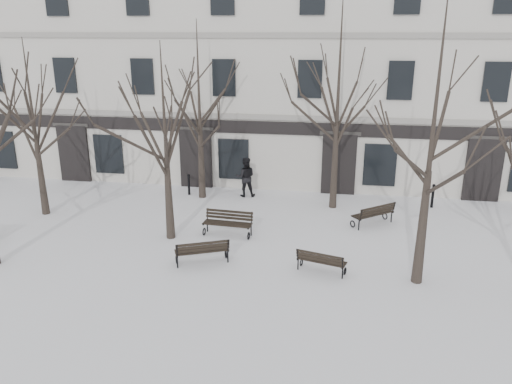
% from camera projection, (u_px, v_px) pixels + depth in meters
% --- Properties ---
extents(ground, '(100.00, 100.00, 0.00)m').
position_uv_depth(ground, '(233.00, 259.00, 17.20)').
color(ground, white).
rests_on(ground, ground).
extents(building, '(40.40, 10.20, 11.40)m').
position_uv_depth(building, '(279.00, 68.00, 27.64)').
color(building, beige).
rests_on(building, ground).
extents(tree_1, '(5.04, 5.04, 7.20)m').
position_uv_depth(tree_1, '(164.00, 120.00, 17.60)').
color(tree_1, black).
rests_on(tree_1, ground).
extents(tree_2, '(6.02, 6.02, 8.60)m').
position_uv_depth(tree_2, '(435.00, 111.00, 14.01)').
color(tree_2, black).
rests_on(tree_2, ground).
extents(tree_4, '(5.09, 5.09, 7.27)m').
position_uv_depth(tree_4, '(32.00, 108.00, 20.07)').
color(tree_4, black).
rests_on(tree_4, ground).
extents(tree_5, '(5.59, 5.59, 7.99)m').
position_uv_depth(tree_5, '(199.00, 90.00, 22.04)').
color(tree_5, black).
rests_on(tree_5, ground).
extents(tree_6, '(6.33, 6.33, 9.04)m').
position_uv_depth(tree_6, '(339.00, 78.00, 20.50)').
color(tree_6, black).
rests_on(tree_6, ground).
extents(bench_1, '(1.88, 1.30, 0.90)m').
position_uv_depth(bench_1, '(202.00, 250.00, 16.72)').
color(bench_1, black).
rests_on(bench_1, ground).
extents(bench_2, '(1.67, 0.99, 0.80)m').
position_uv_depth(bench_2, '(321.00, 261.00, 16.11)').
color(bench_2, black).
rests_on(bench_2, ground).
extents(bench_3, '(1.92, 0.83, 0.94)m').
position_uv_depth(bench_3, '(228.00, 222.00, 19.10)').
color(bench_3, black).
rests_on(bench_3, ground).
extents(bench_4, '(1.81, 1.65, 0.93)m').
position_uv_depth(bench_4, '(374.00, 214.00, 20.03)').
color(bench_4, black).
rests_on(bench_4, ground).
extents(bollard_a, '(0.13, 0.13, 1.02)m').
position_uv_depth(bollard_a, '(189.00, 184.00, 23.75)').
color(bollard_a, black).
rests_on(bollard_a, ground).
extents(bollard_b, '(0.14, 0.14, 1.09)m').
position_uv_depth(bollard_b, '(433.00, 195.00, 22.03)').
color(bollard_b, black).
rests_on(bollard_b, ground).
extents(pedestrian_b, '(1.02, 0.85, 1.88)m').
position_uv_depth(pedestrian_b, '(246.00, 196.00, 23.73)').
color(pedestrian_b, black).
rests_on(pedestrian_b, ground).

